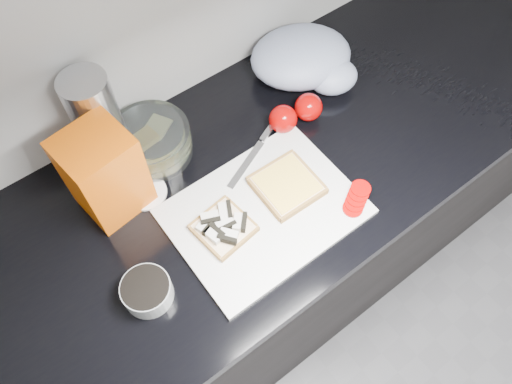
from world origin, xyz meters
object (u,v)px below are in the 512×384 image
steel_canister (98,120)px  glass_bowl (151,141)px  cutting_board (264,212)px  bread_bag (104,173)px

steel_canister → glass_bowl: bearing=-33.4°
cutting_board → bread_bag: 0.35m
cutting_board → steel_canister: bearing=119.0°
glass_bowl → bread_bag: bearing=-154.8°
cutting_board → glass_bowl: bearing=110.4°
bread_bag → steel_canister: steel_canister is taller
glass_bowl → steel_canister: bearing=146.6°
glass_bowl → bread_bag: size_ratio=0.86×
cutting_board → bread_bag: bearing=137.1°
cutting_board → steel_canister: steel_canister is taller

